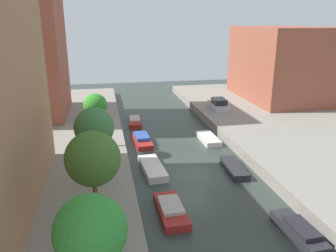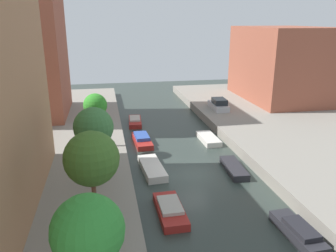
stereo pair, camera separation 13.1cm
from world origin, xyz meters
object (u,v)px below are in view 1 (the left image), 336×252
moored_boat_right_2 (299,231)px  apartment_tower_far (14,28)px  low_block_right (281,64)px  moored_boat_right_3 (234,168)px  street_tree_2 (94,128)px  moored_boat_left_3 (152,168)px  moored_boat_left_2 (171,210)px  moored_boat_left_4 (142,140)px  moored_boat_left_5 (135,121)px  street_tree_3 (95,106)px  parked_car (218,105)px  street_tree_1 (93,159)px  moored_boat_right_4 (208,139)px  street_tree_0 (90,231)px

moored_boat_right_2 → apartment_tower_far: bearing=126.6°
low_block_right → moored_boat_right_3: low_block_right is taller
street_tree_2 → moored_boat_left_3: (4.31, 3.12, -4.72)m
low_block_right → moored_boat_left_2: bearing=-129.8°
low_block_right → moored_boat_left_3: bearing=-138.6°
moored_boat_left_4 → moored_boat_left_5: moored_boat_left_4 is taller
street_tree_3 → moored_boat_left_4: size_ratio=1.06×
street_tree_3 → parked_car: bearing=34.7°
street_tree_1 → moored_boat_left_3: size_ratio=1.18×
street_tree_3 → moored_boat_right_3: street_tree_3 is taller
low_block_right → moored_boat_right_4: bearing=-138.8°
street_tree_0 → parked_car: street_tree_0 is taller
street_tree_1 → moored_boat_right_3: street_tree_1 is taller
moored_boat_left_4 → parked_car: bearing=35.9°
apartment_tower_far → street_tree_3: 16.24m
apartment_tower_far → moored_boat_left_3: (12.86, -16.39, -10.68)m
moored_boat_left_5 → street_tree_2: bearing=-104.3°
street_tree_2 → moored_boat_right_4: (10.99, 9.09, -4.75)m
street_tree_2 → moored_boat_right_3: bearing=9.9°
moored_boat_left_5 → moored_boat_right_3: (6.67, -14.62, -0.05)m
street_tree_3 → moored_boat_right_3: size_ratio=1.16×
street_tree_2 → moored_boat_left_2: (4.52, -3.37, -4.69)m
street_tree_0 → moored_boat_right_3: size_ratio=1.26×
low_block_right → moored_boat_left_3: (-21.14, -18.64, -5.66)m
street_tree_2 → moored_boat_left_3: 7.11m
street_tree_0 → moored_boat_right_3: (10.89, 13.36, -4.63)m
street_tree_0 → moored_boat_left_4: (4.27, 21.30, -4.55)m
apartment_tower_far → moored_boat_left_3: apartment_tower_far is taller
moored_boat_left_3 → moored_boat_right_2: (6.89, -10.22, 0.09)m
parked_car → moored_boat_right_3: size_ratio=1.01×
apartment_tower_far → parked_car: size_ratio=4.78×
street_tree_2 → moored_boat_left_5: bearing=75.7°
street_tree_1 → moored_boat_left_5: (4.23, 21.97, -4.76)m
low_block_right → moored_boat_left_5: 22.58m
low_block_right → street_tree_3: size_ratio=3.06×
moored_boat_left_2 → moored_boat_right_3: 8.27m
moored_boat_right_3 → moored_boat_left_3: bearing=169.5°
moored_boat_left_3 → moored_boat_right_4: bearing=41.8°
low_block_right → moored_boat_left_3: 28.75m
moored_boat_left_4 → moored_boat_right_4: bearing=-6.4°
street_tree_1 → street_tree_2: 5.46m
street_tree_3 → parked_car: street_tree_3 is taller
moored_boat_left_2 → moored_boat_left_4: 13.22m
low_block_right → moored_boat_left_4: low_block_right is taller
street_tree_3 → moored_boat_right_4: 12.00m
low_block_right → street_tree_3: 29.34m
moored_boat_left_3 → street_tree_0: bearing=-106.5°
street_tree_3 → moored_boat_right_3: 12.91m
street_tree_0 → moored_boat_right_2: 12.84m
moored_boat_left_4 → moored_boat_right_4: (6.72, -0.76, -0.09)m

